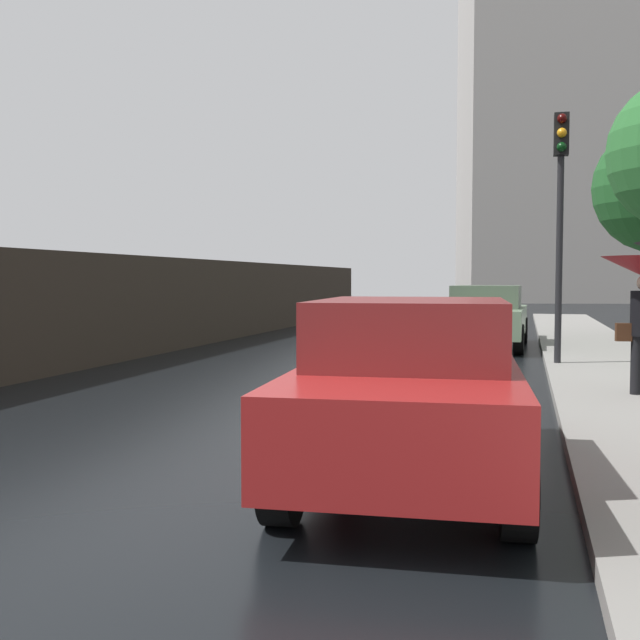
# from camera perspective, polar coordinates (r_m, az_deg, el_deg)

# --- Properties ---
(car_green_near_kerb) EXTENTS (1.96, 4.59, 1.51)m
(car_green_near_kerb) POSITION_cam_1_polar(r_m,az_deg,el_deg) (18.55, 12.61, 0.30)
(car_green_near_kerb) COLOR slate
(car_green_near_kerb) RESTS_ON ground
(car_red_mid_road) EXTENTS (2.01, 4.34, 1.51)m
(car_red_mid_road) POSITION_cam_1_polar(r_m,az_deg,el_deg) (6.30, 7.06, -5.07)
(car_red_mid_road) COLOR maroon
(car_red_mid_road) RESTS_ON ground
(traffic_light) EXTENTS (0.26, 0.39, 4.51)m
(traffic_light) POSITION_cam_1_polar(r_m,az_deg,el_deg) (14.33, 17.89, 9.33)
(traffic_light) COLOR black
(traffic_light) RESTS_ON sidewalk_strip
(distant_tower) EXTENTS (13.65, 12.70, 24.52)m
(distant_tower) POSITION_cam_1_polar(r_m,az_deg,el_deg) (58.82, 16.87, 13.40)
(distant_tower) COLOR #9E9993
(distant_tower) RESTS_ON ground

